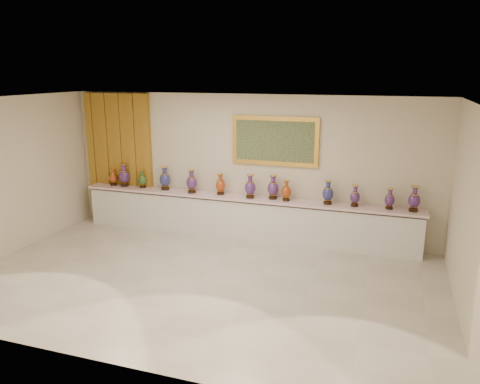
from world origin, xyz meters
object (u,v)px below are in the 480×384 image
object	(u,v)px
counter	(243,217)
vase_0	(113,178)
vase_1	(124,176)
vase_2	(142,180)

from	to	relation	value
counter	vase_0	distance (m)	3.19
vase_0	vase_1	size ratio (longest dim) A/B	0.75
vase_0	vase_1	world-z (taller)	vase_1
vase_1	vase_2	bearing A→B (deg)	0.75
counter	vase_1	size ratio (longest dim) A/B	13.98
counter	vase_2	size ratio (longest dim) A/B	18.06
vase_2	vase_1	bearing A→B (deg)	-179.25
vase_1	vase_0	bearing A→B (deg)	-179.31
counter	vase_0	xyz separation A→B (m)	(-3.13, 0.00, 0.64)
vase_1	vase_2	distance (m)	0.46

